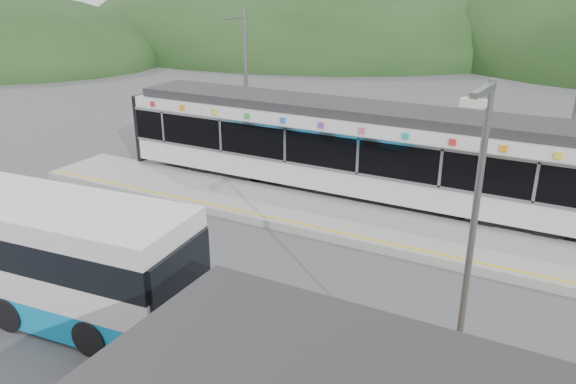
% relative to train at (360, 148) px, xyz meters
% --- Properties ---
extents(ground, '(120.00, 120.00, 0.00)m').
position_rel_train_xyz_m(ground, '(0.18, -6.00, -2.06)').
color(ground, '#4C4C4F').
rests_on(ground, ground).
extents(hills, '(146.00, 149.00, 26.00)m').
position_rel_train_xyz_m(hills, '(6.37, -0.71, -2.06)').
color(hills, '#1E3D19').
rests_on(hills, ground).
extents(platform, '(26.00, 3.20, 0.30)m').
position_rel_train_xyz_m(platform, '(0.18, -2.70, -1.91)').
color(platform, '#9E9E99').
rests_on(platform, ground).
extents(yellow_line, '(26.00, 0.10, 0.01)m').
position_rel_train_xyz_m(yellow_line, '(0.18, -4.00, -1.76)').
color(yellow_line, yellow).
rests_on(yellow_line, platform).
extents(train, '(20.44, 3.01, 3.74)m').
position_rel_train_xyz_m(train, '(0.00, 0.00, 0.00)').
color(train, black).
rests_on(train, ground).
extents(catenary_mast_west, '(0.18, 1.80, 7.00)m').
position_rel_train_xyz_m(catenary_mast_west, '(-6.82, 2.56, 1.58)').
color(catenary_mast_west, slate).
rests_on(catenary_mast_west, ground).
extents(catenary_mast_east, '(0.18, 1.80, 7.00)m').
position_rel_train_xyz_m(catenary_mast_east, '(7.18, 2.56, 1.58)').
color(catenary_mast_east, slate).
rests_on(catenary_mast_east, ground).
extents(bus, '(11.49, 3.65, 3.08)m').
position_rel_train_xyz_m(bus, '(-5.77, -11.50, -0.58)').
color(bus, '#0E8FD5').
rests_on(bus, ground).
extents(lamp_post, '(0.36, 1.18, 6.78)m').
position_rel_train_xyz_m(lamp_post, '(6.07, -10.66, 1.96)').
color(lamp_post, slate).
rests_on(lamp_post, ground).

